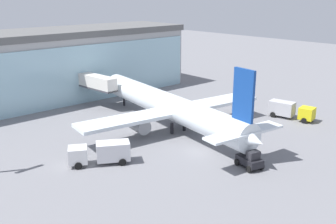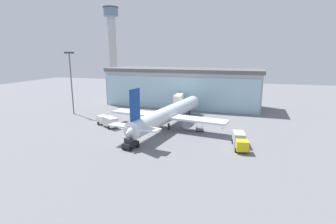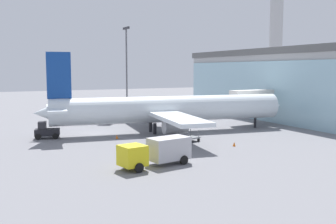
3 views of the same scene
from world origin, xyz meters
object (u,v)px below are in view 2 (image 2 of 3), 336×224
(safety_cone_wingtip, at_px, (222,128))
(baggage_cart, at_px, (200,129))
(apron_light_mast, at_px, (71,78))
(fuel_truck, at_px, (240,140))
(airplane, at_px, (168,114))
(jet_bridge, at_px, (180,98))
(safety_cone_nose, at_px, (165,137))
(catering_truck, at_px, (108,121))
(pushback_tug, at_px, (130,144))
(control_tower, at_px, (112,42))

(safety_cone_wingtip, bearing_deg, baggage_cart, -145.51)
(apron_light_mast, relative_size, fuel_truck, 2.47)
(safety_cone_wingtip, bearing_deg, airplane, -168.93)
(jet_bridge, height_order, safety_cone_nose, jet_bridge)
(apron_light_mast, height_order, safety_cone_wingtip, apron_light_mast)
(catering_truck, height_order, safety_cone_nose, catering_truck)
(baggage_cart, height_order, pushback_tug, pushback_tug)
(safety_cone_nose, relative_size, safety_cone_wingtip, 1.00)
(catering_truck, distance_m, pushback_tug, 17.78)
(apron_light_mast, xyz_separation_m, fuel_truck, (50.06, -16.13, -9.63))
(safety_cone_nose, bearing_deg, jet_bridge, 97.16)
(jet_bridge, relative_size, airplane, 0.33)
(control_tower, distance_m, safety_cone_nose, 93.79)
(control_tower, bearing_deg, pushback_tug, -60.26)
(apron_light_mast, height_order, baggage_cart, apron_light_mast)
(airplane, bearing_deg, fuel_truck, -110.14)
(baggage_cart, bearing_deg, airplane, -112.78)
(catering_truck, xyz_separation_m, baggage_cart, (23.12, 2.91, -0.97))
(control_tower, relative_size, baggage_cart, 13.18)
(control_tower, height_order, pushback_tug, control_tower)
(pushback_tug, bearing_deg, airplane, 6.05)
(control_tower, bearing_deg, safety_cone_wingtip, -45.07)
(jet_bridge, relative_size, apron_light_mast, 0.68)
(catering_truck, relative_size, pushback_tug, 2.07)
(control_tower, height_order, catering_truck, control_tower)
(airplane, height_order, safety_cone_wingtip, airplane)
(airplane, bearing_deg, control_tower, 46.12)
(baggage_cart, bearing_deg, safety_cone_wingtip, 107.85)
(airplane, relative_size, pushback_tug, 10.71)
(pushback_tug, bearing_deg, apron_light_mast, 67.58)
(baggage_cart, xyz_separation_m, pushback_tug, (-10.96, -15.86, 0.47))
(safety_cone_wingtip, bearing_deg, control_tower, 134.93)
(control_tower, distance_m, fuel_truck, 104.30)
(apron_light_mast, distance_m, catering_truck, 22.27)
(airplane, relative_size, safety_cone_nose, 69.40)
(jet_bridge, height_order, baggage_cart, jet_bridge)
(jet_bridge, height_order, pushback_tug, jet_bridge)
(jet_bridge, distance_m, control_tower, 70.05)
(pushback_tug, xyz_separation_m, safety_cone_wingtip, (16.00, 19.33, -0.70))
(airplane, height_order, catering_truck, airplane)
(fuel_truck, bearing_deg, control_tower, -147.74)
(jet_bridge, relative_size, fuel_truck, 1.68)
(apron_light_mast, bearing_deg, jet_bridge, 23.21)
(fuel_truck, distance_m, pushback_tug, 21.64)
(airplane, bearing_deg, pushback_tug, 179.51)
(control_tower, relative_size, apron_light_mast, 2.21)
(catering_truck, distance_m, fuel_truck, 33.24)
(pushback_tug, height_order, safety_cone_nose, pushback_tug)
(catering_truck, bearing_deg, pushback_tug, 164.35)
(apron_light_mast, xyz_separation_m, airplane, (32.33, -6.26, -7.65))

